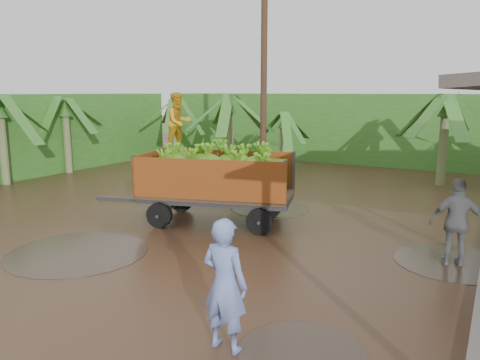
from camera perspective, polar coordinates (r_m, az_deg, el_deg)
name	(u,v)px	position (r m, az deg, el deg)	size (l,w,h in m)	color
ground	(236,254)	(11.01, -0.48, -8.99)	(100.00, 100.00, 0.00)	black
hedge_north	(351,128)	(26.07, 13.40, 6.23)	(22.00, 3.00, 3.60)	#2D661E
hedge_west	(7,135)	(23.23, -26.53, 4.88)	(3.00, 18.00, 3.60)	#2D661E
banana_trailer	(215,177)	(13.33, -3.01, 0.35)	(5.98, 3.19, 3.69)	#AA5018
man_blue	(225,285)	(6.87, -1.87, -12.64)	(0.72, 0.47, 1.98)	#6B7EC3
man_grey	(457,222)	(11.09, 24.96, -4.70)	(1.12, 0.47, 1.92)	slate
utility_pole	(264,77)	(17.91, 2.92, 12.47)	(1.20, 0.24, 8.41)	#47301E
banana_plants	(164,142)	(18.39, -9.24, 4.58)	(25.11, 20.07, 4.18)	#2D661E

